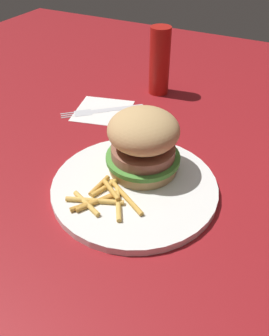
% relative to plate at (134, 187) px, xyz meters
% --- Properties ---
extents(ground_plane, '(1.60, 1.60, 0.00)m').
position_rel_plate_xyz_m(ground_plane, '(-0.02, -0.02, -0.01)').
color(ground_plane, maroon).
extents(plate, '(0.25, 0.25, 0.01)m').
position_rel_plate_xyz_m(plate, '(0.00, 0.00, 0.00)').
color(plate, white).
rests_on(plate, ground_plane).
extents(sandwich, '(0.12, 0.12, 0.10)m').
position_rel_plate_xyz_m(sandwich, '(-0.01, 0.04, 0.06)').
color(sandwich, tan).
rests_on(sandwich, plate).
extents(fries_pile, '(0.11, 0.09, 0.01)m').
position_rel_plate_xyz_m(fries_pile, '(-0.02, -0.05, 0.01)').
color(fries_pile, gold).
rests_on(fries_pile, plate).
extents(napkin, '(0.13, 0.13, 0.00)m').
position_rel_plate_xyz_m(napkin, '(-0.17, 0.19, -0.01)').
color(napkin, white).
rests_on(napkin, ground_plane).
extents(fork, '(0.14, 0.13, 0.00)m').
position_rel_plate_xyz_m(fork, '(-0.17, 0.19, -0.00)').
color(fork, silver).
rests_on(fork, napkin).
extents(ketchup_bottle, '(0.04, 0.04, 0.14)m').
position_rel_plate_xyz_m(ketchup_bottle, '(-0.10, 0.32, 0.07)').
color(ketchup_bottle, '#B21914').
rests_on(ketchup_bottle, ground_plane).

